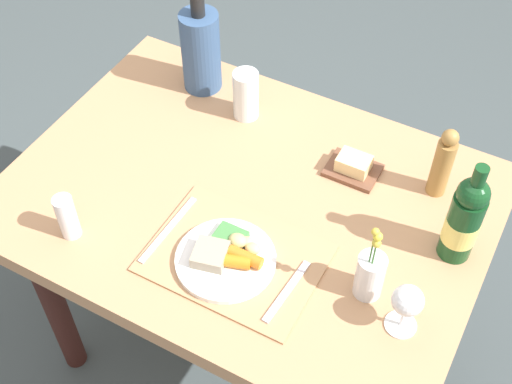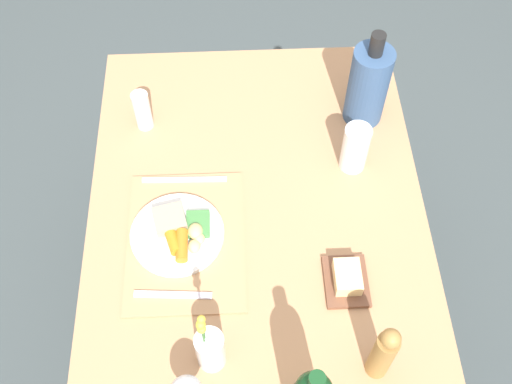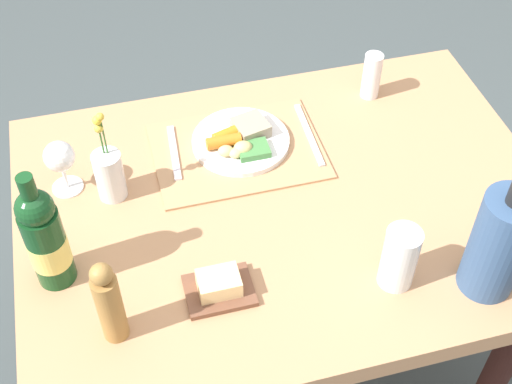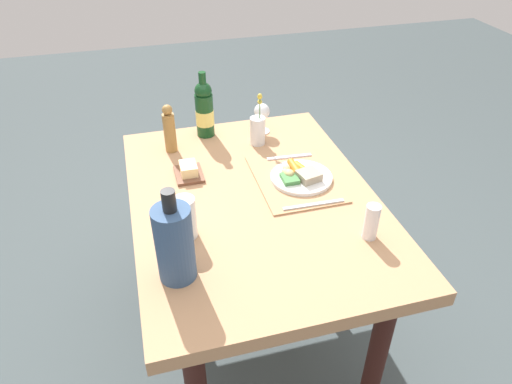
% 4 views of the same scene
% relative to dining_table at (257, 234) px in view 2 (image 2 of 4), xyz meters
% --- Properties ---
extents(ground_plane, '(8.00, 8.00, 0.00)m').
position_rel_dining_table_xyz_m(ground_plane, '(0.00, 0.00, -0.64)').
color(ground_plane, '#404A4C').
extents(dining_table, '(1.15, 0.84, 0.73)m').
position_rel_dining_table_xyz_m(dining_table, '(0.00, 0.00, 0.00)').
color(dining_table, tan).
rests_on(dining_table, ground_plane).
extents(placemat, '(0.38, 0.28, 0.01)m').
position_rel_dining_table_xyz_m(placemat, '(0.07, -0.17, 0.10)').
color(placemat, tan).
rests_on(placemat, dining_table).
extents(dinner_plate, '(0.23, 0.23, 0.04)m').
position_rel_dining_table_xyz_m(dinner_plate, '(0.06, -0.19, 0.12)').
color(dinner_plate, white).
rests_on(dinner_plate, placemat).
extents(fork, '(0.02, 0.22, 0.00)m').
position_rel_dining_table_xyz_m(fork, '(-0.11, -0.18, 0.11)').
color(fork, silver).
rests_on(fork, placemat).
extents(knife, '(0.03, 0.18, 0.00)m').
position_rel_dining_table_xyz_m(knife, '(0.21, -0.20, 0.11)').
color(knife, silver).
rests_on(knife, placemat).
extents(cooler_bottle, '(0.11, 0.11, 0.29)m').
position_rel_dining_table_xyz_m(cooler_bottle, '(-0.31, 0.30, 0.22)').
color(cooler_bottle, '#34517A').
rests_on(cooler_bottle, dining_table).
extents(water_tumbler, '(0.07, 0.07, 0.14)m').
position_rel_dining_table_xyz_m(water_tumbler, '(-0.14, 0.25, 0.16)').
color(water_tumbler, silver).
rests_on(water_tumbler, dining_table).
extents(salt_shaker, '(0.04, 0.04, 0.12)m').
position_rel_dining_table_xyz_m(salt_shaker, '(-0.30, -0.29, 0.16)').
color(salt_shaker, white).
rests_on(salt_shaker, dining_table).
extents(pepper_mill, '(0.05, 0.05, 0.20)m').
position_rel_dining_table_xyz_m(pepper_mill, '(0.39, 0.23, 0.19)').
color(pepper_mill, '#A2773D').
rests_on(pepper_mill, dining_table).
extents(flower_vase, '(0.06, 0.06, 0.22)m').
position_rel_dining_table_xyz_m(flower_vase, '(0.36, -0.11, 0.16)').
color(flower_vase, silver).
rests_on(flower_vase, dining_table).
extents(butter_dish, '(0.13, 0.10, 0.05)m').
position_rel_dining_table_xyz_m(butter_dish, '(0.19, 0.20, 0.12)').
color(butter_dish, brown).
rests_on(butter_dish, dining_table).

